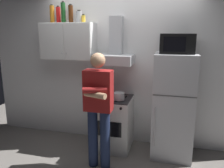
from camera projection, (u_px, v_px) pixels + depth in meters
name	position (u px, v px, depth m)	size (l,w,h in m)	color
ground_plane	(112.00, 154.00, 3.63)	(7.00, 7.00, 0.00)	slate
back_wall_tiled	(121.00, 65.00, 3.89)	(4.80, 0.10, 2.70)	white
upper_cabinet	(68.00, 41.00, 3.80)	(0.90, 0.37, 0.60)	silver
stove_oven	(113.00, 123.00, 3.78)	(0.60, 0.62, 0.87)	white
range_hood	(115.00, 51.00, 3.64)	(0.60, 0.44, 0.75)	#B7BABF
refrigerator	(173.00, 106.00, 3.46)	(0.60, 0.62, 1.60)	silver
microwave	(177.00, 44.00, 3.27)	(0.48, 0.37, 0.28)	black
person_standing	(98.00, 107.00, 3.11)	(0.38, 0.33, 1.64)	#192342
cooking_pot	(119.00, 96.00, 3.52)	(0.27, 0.17, 0.11)	#B7BABF
bottle_liquor_amber	(52.00, 14.00, 3.76)	(0.07, 0.07, 0.29)	#B7721E
bottle_canister_steel	(79.00, 17.00, 3.70)	(0.09, 0.09, 0.20)	#B2B5BA
bottle_soda_red	(58.00, 15.00, 3.77)	(0.07, 0.07, 0.27)	red
bottle_rum_dark	(71.00, 14.00, 3.70)	(0.08, 0.08, 0.29)	#47230F
bottle_wine_green	(63.00, 13.00, 3.71)	(0.07, 0.07, 0.33)	#19471E
bottle_spice_jar	(83.00, 19.00, 3.63)	(0.06, 0.06, 0.13)	gold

